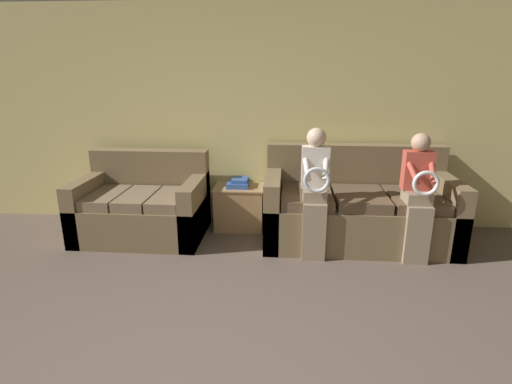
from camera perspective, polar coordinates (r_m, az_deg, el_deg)
The scene contains 7 objects.
wall_back at distance 4.76m, azimuth -1.05°, elevation 10.55°, with size 7.84×0.06×2.55m.
couch_main at distance 4.50m, azimuth 14.17°, elevation -2.39°, with size 1.99×0.98×1.01m.
couch_side at distance 4.69m, azimuth -15.77°, elevation -2.12°, with size 1.37×0.93×0.92m.
child_left_seated at distance 3.94m, azimuth 8.43°, elevation 0.85°, with size 0.27×0.38×1.28m.
child_right_seated at distance 4.13m, azimuth 22.16°, elevation 0.12°, with size 0.28×0.38×1.24m.
side_shelf at distance 4.73m, azimuth -2.36°, elevation -2.07°, with size 0.58×0.44×0.51m.
book_stack at distance 4.65m, azimuth -2.48°, elevation 1.35°, with size 0.25×0.31×0.10m.
Camera 1 is at (0.47, -1.43, 1.79)m, focal length 28.00 mm.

